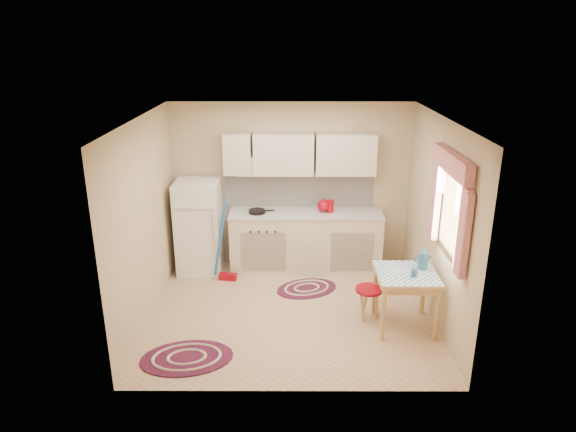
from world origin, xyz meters
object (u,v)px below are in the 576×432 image
at_px(fridge, 199,227).
at_px(stool, 368,303).
at_px(base_cabinets, 306,242).
at_px(table, 404,300).

distance_m(fridge, stool, 2.79).
bearing_deg(fridge, stool, -31.27).
bearing_deg(base_cabinets, table, -55.16).
distance_m(base_cabinets, table, 2.03).
bearing_deg(stool, base_cabinets, 116.97).
bearing_deg(table, base_cabinets, 124.84).
height_order(fridge, table, fridge).
bearing_deg(table, stool, 155.15).
distance_m(base_cabinets, stool, 1.67).
height_order(base_cabinets, stool, base_cabinets).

